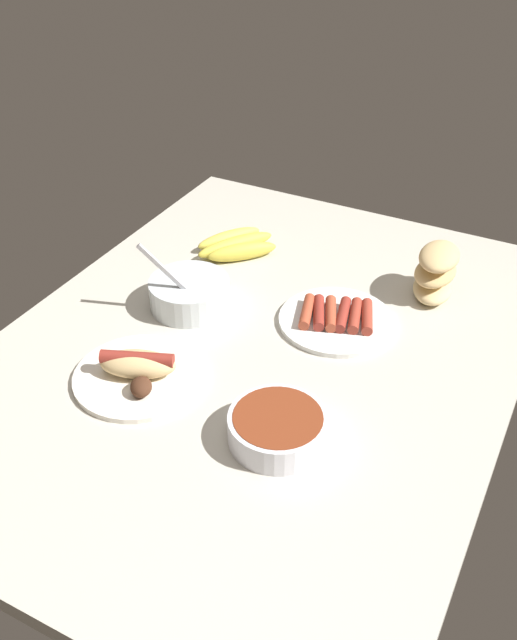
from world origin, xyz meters
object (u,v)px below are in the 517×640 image
object	(u,v)px
bread_stack	(436,272)
plate_hotdog_assembled	(139,371)
banana_bunch	(236,245)
plate_sausages	(337,318)
bowl_chili	(278,427)
bowl_coleslaw	(189,292)

from	to	relation	value
bread_stack	plate_hotdog_assembled	xyz separation A→B (cm)	(48.83, -37.22, -3.57)
bread_stack	banana_bunch	size ratio (longest dim) A/B	0.73
plate_hotdog_assembled	banana_bunch	distance (cm)	45.83
plate_sausages	bowl_chili	bearing A→B (deg)	6.35
banana_bunch	plate_sausages	bearing A→B (deg)	64.21
bowl_coleslaw	banana_bunch	bearing A→B (deg)	-174.67
plate_sausages	banana_bunch	bearing A→B (deg)	-115.79
bowl_chili	bowl_coleslaw	size ratio (longest dim) A/B	0.98
plate_hotdog_assembled	banana_bunch	world-z (taller)	plate_hotdog_assembled
bowl_chili	banana_bunch	world-z (taller)	bowl_chili
bowl_chili	banana_bunch	xyz separation A→B (cm)	(-47.34, -33.53, -0.81)
bowl_chili	bread_stack	size ratio (longest dim) A/B	1.17
bowl_coleslaw	banana_bunch	distance (cm)	22.56
bowl_coleslaw	plate_hotdog_assembled	world-z (taller)	bowl_coleslaw
bread_stack	plate_sausages	bearing A→B (deg)	-37.12
bowl_chili	bowl_coleslaw	distance (cm)	40.12
bowl_coleslaw	bowl_chili	bearing A→B (deg)	51.59
banana_bunch	bread_stack	bearing A→B (deg)	94.50
plate_sausages	bread_stack	size ratio (longest dim) A/B	1.66
bowl_coleslaw	bread_stack	size ratio (longest dim) A/B	1.19
bowl_coleslaw	bread_stack	world-z (taller)	bowl_coleslaw
plate_hotdog_assembled	banana_bunch	xyz separation A→B (cm)	(-45.42, -6.14, 0.00)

